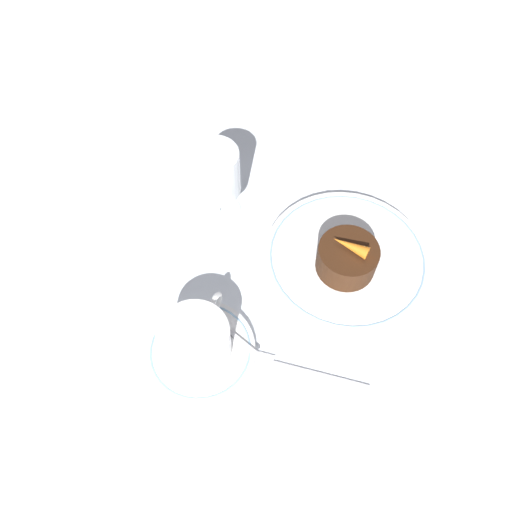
{
  "coord_description": "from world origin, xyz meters",
  "views": [
    {
      "loc": [
        -0.39,
        -0.07,
        0.61
      ],
      "look_at": [
        -0.06,
        0.08,
        0.04
      ],
      "focal_mm": 35.0,
      "sensor_mm": 36.0,
      "label": 1
    }
  ],
  "objects_px": {
    "wine_glass": "(215,176)",
    "fork": "(285,367)",
    "dessert_cake": "(347,258)",
    "coffee_cup": "(195,340)",
    "dinner_plate": "(346,259)"
  },
  "relations": [
    {
      "from": "dessert_cake",
      "to": "coffee_cup",
      "type": "bearing_deg",
      "value": 145.92
    },
    {
      "from": "dinner_plate",
      "to": "wine_glass",
      "type": "distance_m",
      "value": 0.22
    },
    {
      "from": "wine_glass",
      "to": "fork",
      "type": "height_order",
      "value": "wine_glass"
    },
    {
      "from": "wine_glass",
      "to": "fork",
      "type": "xyz_separation_m",
      "value": [
        -0.19,
        -0.19,
        -0.08
      ]
    },
    {
      "from": "coffee_cup",
      "to": "dessert_cake",
      "type": "bearing_deg",
      "value": -34.08
    },
    {
      "from": "wine_glass",
      "to": "fork",
      "type": "relative_size",
      "value": 0.73
    },
    {
      "from": "wine_glass",
      "to": "dessert_cake",
      "type": "bearing_deg",
      "value": -95.74
    },
    {
      "from": "dinner_plate",
      "to": "dessert_cake",
      "type": "relative_size",
      "value": 2.85
    },
    {
      "from": "coffee_cup",
      "to": "fork",
      "type": "distance_m",
      "value": 0.12
    },
    {
      "from": "coffee_cup",
      "to": "fork",
      "type": "bearing_deg",
      "value": -75.78
    },
    {
      "from": "wine_glass",
      "to": "dessert_cake",
      "type": "height_order",
      "value": "wine_glass"
    },
    {
      "from": "dessert_cake",
      "to": "fork",
      "type": "bearing_deg",
      "value": 173.07
    },
    {
      "from": "dinner_plate",
      "to": "fork",
      "type": "xyz_separation_m",
      "value": [
        -0.18,
        0.02,
        -0.01
      ]
    },
    {
      "from": "dinner_plate",
      "to": "fork",
      "type": "relative_size",
      "value": 1.36
    },
    {
      "from": "coffee_cup",
      "to": "dessert_cake",
      "type": "relative_size",
      "value": 1.39
    }
  ]
}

